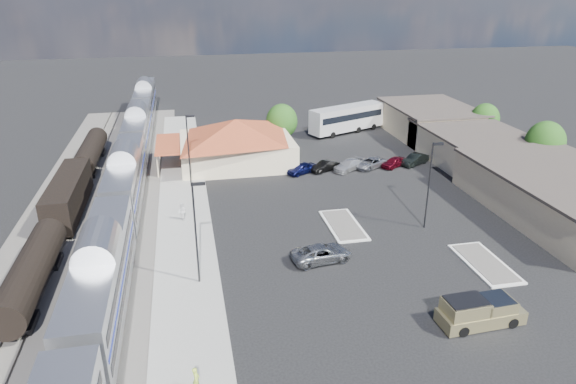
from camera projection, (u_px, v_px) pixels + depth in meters
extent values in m
plane|color=black|center=(310.00, 238.00, 50.20)|extent=(280.00, 280.00, 0.00)
cube|color=#4C4944|center=(97.00, 222.00, 53.51)|extent=(16.00, 100.00, 0.12)
cube|color=gray|center=(185.00, 222.00, 53.36)|extent=(5.50, 92.00, 0.18)
cube|color=silver|center=(102.00, 279.00, 37.68)|extent=(3.00, 20.00, 5.00)
cube|color=black|center=(107.00, 310.00, 38.72)|extent=(2.20, 16.00, 0.60)
cube|color=silver|center=(126.00, 179.00, 56.71)|extent=(3.00, 20.00, 5.00)
cube|color=black|center=(129.00, 202.00, 57.75)|extent=(2.20, 16.00, 0.60)
cube|color=silver|center=(138.00, 130.00, 75.74)|extent=(3.00, 20.00, 5.00)
cube|color=black|center=(140.00, 147.00, 76.78)|extent=(2.20, 16.00, 0.60)
cube|color=silver|center=(145.00, 100.00, 94.77)|extent=(3.00, 20.00, 5.00)
cube|color=black|center=(147.00, 115.00, 95.82)|extent=(2.20, 16.00, 0.60)
cylinder|color=black|center=(31.00, 271.00, 40.45)|extent=(2.80, 14.00, 2.80)
cube|color=black|center=(35.00, 291.00, 41.13)|extent=(2.20, 12.00, 0.60)
cube|color=black|center=(68.00, 194.00, 54.91)|extent=(2.80, 14.00, 3.60)
cube|color=black|center=(71.00, 210.00, 55.63)|extent=(2.20, 12.00, 0.60)
cylinder|color=black|center=(91.00, 151.00, 69.45)|extent=(2.80, 14.00, 2.80)
cube|color=black|center=(92.00, 163.00, 70.13)|extent=(2.20, 12.00, 0.60)
cube|color=beige|center=(237.00, 151.00, 70.43)|extent=(15.00, 12.00, 3.60)
pyramid|color=#963820|center=(236.00, 129.00, 69.26)|extent=(15.30, 12.24, 2.60)
cube|color=#963820|center=(168.00, 144.00, 68.16)|extent=(3.20, 9.60, 0.25)
cube|color=#C6B28C|center=(565.00, 196.00, 54.64)|extent=(14.00, 22.00, 4.20)
cube|color=#3F3833|center=(570.00, 176.00, 53.79)|extent=(14.40, 22.40, 0.30)
cube|color=#C6B28C|center=(475.00, 148.00, 70.99)|extent=(12.00, 18.00, 4.00)
cube|color=#3F3833|center=(477.00, 133.00, 70.18)|extent=(12.40, 18.40, 0.30)
cube|color=#C6B28C|center=(430.00, 121.00, 83.59)|extent=(12.00, 16.00, 4.50)
cube|color=#3F3833|center=(431.00, 107.00, 82.68)|extent=(12.40, 16.40, 0.30)
cube|color=silver|center=(343.00, 225.00, 52.73)|extent=(3.30, 7.50, 0.15)
cube|color=#4C4944|center=(343.00, 224.00, 52.70)|extent=(2.70, 6.90, 0.10)
cube|color=silver|center=(485.00, 264.00, 45.54)|extent=(3.30, 7.50, 0.15)
cube|color=#4C4944|center=(485.00, 263.00, 45.51)|extent=(2.70, 6.90, 0.10)
cylinder|color=black|center=(196.00, 235.00, 41.00)|extent=(0.16, 0.16, 9.00)
cube|color=black|center=(199.00, 184.00, 39.45)|extent=(1.00, 0.25, 0.22)
cylinder|color=black|center=(189.00, 152.00, 60.94)|extent=(0.16, 0.16, 9.00)
cube|color=black|center=(190.00, 116.00, 59.39)|extent=(1.00, 0.25, 0.22)
cylinder|color=black|center=(429.00, 186.00, 50.74)|extent=(0.16, 0.16, 9.00)
cube|color=black|center=(438.00, 144.00, 49.18)|extent=(1.00, 0.25, 0.22)
cylinder|color=#382314|center=(541.00, 163.00, 66.89)|extent=(0.30, 0.30, 2.86)
ellipsoid|color=#1F4814|center=(545.00, 142.00, 65.83)|extent=(4.94, 4.94, 5.46)
cylinder|color=#382314|center=(482.00, 135.00, 79.64)|extent=(0.30, 0.30, 2.55)
ellipsoid|color=#1F4814|center=(485.00, 119.00, 78.69)|extent=(4.41, 4.41, 4.87)
cylinder|color=#382314|center=(282.00, 138.00, 77.44)|extent=(0.30, 0.30, 2.73)
ellipsoid|color=#1F4814|center=(282.00, 121.00, 76.43)|extent=(4.71, 4.71, 5.21)
cube|color=tan|center=(480.00, 316.00, 37.45)|extent=(6.35, 2.55, 1.02)
cube|color=tan|center=(482.00, 307.00, 37.15)|extent=(2.47, 2.27, 1.08)
cube|color=tan|center=(482.00, 306.00, 37.11)|extent=(3.10, 2.29, 1.25)
cylinder|color=black|center=(513.00, 323.00, 37.07)|extent=(0.83, 0.35, 0.82)
cylinder|color=black|center=(495.00, 307.00, 38.91)|extent=(0.83, 0.35, 0.82)
cylinder|color=black|center=(463.00, 331.00, 36.16)|extent=(0.83, 0.35, 0.82)
cylinder|color=black|center=(448.00, 314.00, 38.00)|extent=(0.83, 0.35, 0.82)
imported|color=gray|center=(322.00, 253.00, 45.85)|extent=(5.84, 3.28, 1.54)
cube|color=silver|center=(347.00, 118.00, 84.74)|extent=(13.78, 8.10, 3.89)
cube|color=black|center=(347.00, 115.00, 84.56)|extent=(12.79, 7.71, 1.03)
cylinder|color=black|center=(373.00, 127.00, 86.98)|extent=(1.08, 0.72, 1.03)
cylinder|color=black|center=(363.00, 123.00, 89.02)|extent=(1.08, 0.72, 1.03)
cylinder|color=black|center=(333.00, 135.00, 82.29)|extent=(1.08, 0.72, 1.03)
cylinder|color=black|center=(322.00, 131.00, 84.32)|extent=(1.08, 0.72, 1.03)
imported|color=#AECB3F|center=(196.00, 380.00, 30.87)|extent=(0.50, 0.69, 1.75)
imported|color=white|center=(182.00, 212.00, 53.28)|extent=(1.01, 1.11, 1.87)
imported|color=#0C0F3C|center=(302.00, 168.00, 66.91)|extent=(4.44, 3.41, 1.41)
imported|color=black|center=(325.00, 166.00, 67.79)|extent=(4.38, 3.14, 1.37)
imported|color=beige|center=(349.00, 165.00, 68.11)|extent=(5.15, 4.31, 1.41)
imported|color=gray|center=(371.00, 163.00, 68.99)|extent=(5.39, 4.25, 1.36)
imported|color=maroon|center=(394.00, 162.00, 69.32)|extent=(4.29, 3.44, 1.37)
imported|color=black|center=(415.00, 160.00, 70.16)|extent=(4.70, 3.64, 1.49)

